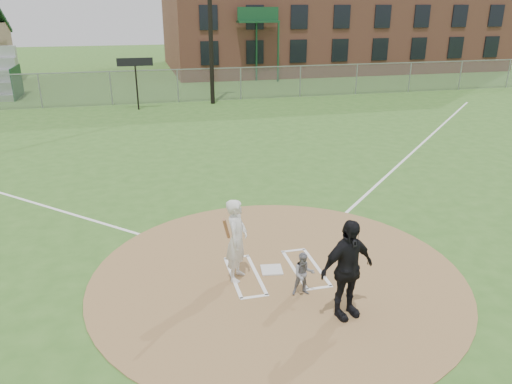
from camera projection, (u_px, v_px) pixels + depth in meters
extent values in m
plane|color=#346020|center=(277.00, 276.00, 11.30)|extent=(140.00, 140.00, 0.00)
cylinder|color=#977247|center=(277.00, 275.00, 11.29)|extent=(8.40, 8.40, 0.02)
cube|color=silver|center=(272.00, 270.00, 11.48)|extent=(0.54, 0.54, 0.03)
cube|color=white|center=(419.00, 147.00, 21.50)|extent=(17.04, 17.04, 0.01)
imported|color=gray|center=(304.00, 274.00, 10.38)|extent=(0.50, 0.41, 0.96)
imported|color=black|center=(347.00, 269.00, 9.50)|extent=(1.28, 0.79, 2.03)
cube|color=white|center=(233.00, 277.00, 11.20)|extent=(0.08, 1.80, 0.01)
cube|color=white|center=(257.00, 274.00, 11.32)|extent=(0.08, 1.80, 0.01)
cube|color=white|center=(237.00, 257.00, 12.08)|extent=(0.62, 0.08, 0.01)
cube|color=white|center=(255.00, 297.00, 10.44)|extent=(0.62, 0.08, 0.01)
cube|color=white|center=(317.00, 266.00, 11.65)|extent=(0.08, 1.80, 0.01)
cube|color=white|center=(294.00, 269.00, 11.53)|extent=(0.08, 1.80, 0.01)
cube|color=white|center=(293.00, 250.00, 12.40)|extent=(0.62, 0.08, 0.01)
cube|color=white|center=(319.00, 288.00, 10.77)|extent=(0.62, 0.08, 0.01)
imported|color=silver|center=(237.00, 240.00, 10.85)|extent=(0.72, 0.82, 1.88)
cylinder|color=brown|center=(226.00, 228.00, 10.24)|extent=(0.27, 0.59, 0.70)
cube|color=slate|center=(178.00, 86.00, 30.90)|extent=(56.00, 0.03, 2.00)
cube|color=gray|center=(177.00, 69.00, 30.55)|extent=(56.00, 0.06, 0.06)
cube|color=gray|center=(178.00, 86.00, 30.90)|extent=(56.08, 0.08, 2.00)
cube|color=#194728|center=(17.00, 82.00, 32.44)|extent=(0.08, 3.20, 2.00)
cube|color=#194728|center=(258.00, 22.00, 37.92)|extent=(3.20, 1.00, 0.15)
cube|color=#194728|center=(256.00, 52.00, 39.16)|extent=(0.12, 0.12, 4.50)
cube|color=#194728|center=(278.00, 52.00, 38.64)|extent=(0.12, 0.12, 4.50)
cube|color=#194728|center=(258.00, 14.00, 37.72)|extent=(3.20, 0.08, 1.00)
cylinder|color=black|center=(210.00, 0.00, 28.68)|extent=(0.26, 0.26, 12.00)
cylinder|color=black|center=(137.00, 87.00, 28.60)|extent=(0.10, 0.10, 2.60)
cube|color=black|center=(135.00, 62.00, 28.10)|extent=(2.00, 0.10, 0.45)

